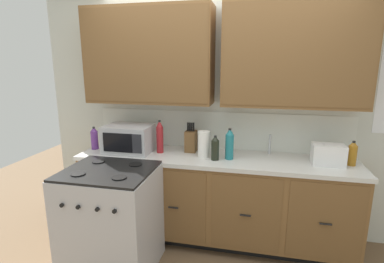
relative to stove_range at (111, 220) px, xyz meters
name	(u,v)px	position (x,y,z in m)	size (l,w,h in m)	color
ground_plane	(208,256)	(0.82, 0.33, -0.47)	(8.00, 8.00, 0.00)	brown
wall_unit	(219,80)	(0.82, 0.83, 1.19)	(3.90, 0.40, 2.52)	silver
counter_run	(214,198)	(0.82, 0.63, 0.00)	(2.73, 0.64, 0.92)	black
stove_range	(111,220)	(0.00, 0.00, 0.00)	(0.76, 0.68, 0.95)	#B7B7BC
microwave	(129,138)	(-0.08, 0.61, 0.59)	(0.48, 0.37, 0.28)	#B7B7BC
toaster	(328,155)	(1.86, 0.62, 0.54)	(0.28, 0.18, 0.19)	white
knife_block	(191,141)	(0.55, 0.75, 0.56)	(0.11, 0.14, 0.31)	brown
sink_faucet	(270,144)	(1.35, 0.84, 0.55)	(0.02, 0.02, 0.20)	#B2B5BA
paper_towel_roll	(204,144)	(0.72, 0.60, 0.58)	(0.12, 0.12, 0.26)	white
bottle_dark	(215,148)	(0.84, 0.53, 0.56)	(0.08, 0.08, 0.24)	black
bottle_amber	(352,153)	(2.07, 0.64, 0.56)	(0.08, 0.08, 0.23)	#9E6619
bottle_violet	(94,138)	(-0.48, 0.61, 0.56)	(0.08, 0.08, 0.24)	#663384
bottle_teal	(229,144)	(0.97, 0.58, 0.59)	(0.08, 0.08, 0.30)	#1E707A
bottle_red	(160,137)	(0.25, 0.64, 0.61)	(0.07, 0.07, 0.34)	maroon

